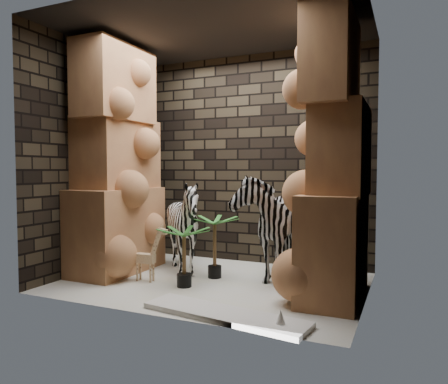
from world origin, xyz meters
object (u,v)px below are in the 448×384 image
at_px(zebra_right, 268,216).
at_px(palm_front, 215,247).
at_px(palm_back, 184,257).
at_px(surfboard, 224,314).
at_px(giraffe_toy, 145,252).
at_px(zebra_left, 184,232).

xyz_separation_m(zebra_right, palm_front, (-0.59, -0.32, -0.37)).
xyz_separation_m(palm_front, palm_back, (-0.15, -0.51, -0.04)).
bearing_deg(surfboard, zebra_right, 101.25).
height_order(palm_front, palm_back, palm_front).
distance_m(zebra_right, palm_back, 1.19).
xyz_separation_m(palm_front, surfboard, (0.68, -1.24, -0.37)).
bearing_deg(surfboard, palm_back, 146.40).
height_order(giraffe_toy, palm_front, palm_front).
height_order(zebra_right, palm_front, zebra_right).
relative_size(giraffe_toy, surfboard, 0.44).
height_order(zebra_right, giraffe_toy, zebra_right).
distance_m(zebra_left, giraffe_toy, 0.62).
bearing_deg(zebra_left, palm_back, -58.44).
distance_m(zebra_left, palm_back, 0.67).
distance_m(palm_front, palm_back, 0.53).
relative_size(palm_front, palm_back, 1.12).
distance_m(giraffe_toy, palm_front, 0.85).
xyz_separation_m(giraffe_toy, palm_back, (0.55, -0.02, -0.01)).
xyz_separation_m(giraffe_toy, surfboard, (1.38, -0.75, -0.33)).
relative_size(zebra_left, giraffe_toy, 1.70).
relative_size(palm_back, surfboard, 0.43).
bearing_deg(giraffe_toy, palm_back, -5.86).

